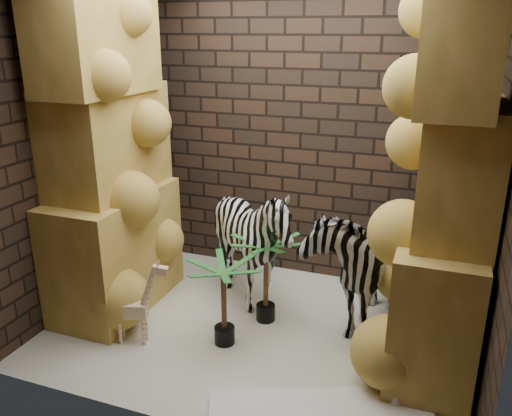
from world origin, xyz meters
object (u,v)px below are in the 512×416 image
at_px(zebra_right, 361,249).
at_px(palm_front, 266,279).
at_px(zebra_left, 252,250).
at_px(giraffe_toy, 130,301).
at_px(surfboard, 319,408).
at_px(palm_back, 224,303).

xyz_separation_m(zebra_right, palm_front, (-0.77, -0.28, -0.29)).
distance_m(zebra_left, palm_front, 0.34).
distance_m(giraffe_toy, surfboard, 1.72).
xyz_separation_m(zebra_right, giraffe_toy, (-1.69, -0.99, -0.31)).
height_order(giraffe_toy, surfboard, giraffe_toy).
bearing_deg(surfboard, giraffe_toy, 147.15).
height_order(zebra_right, palm_front, zebra_right).
relative_size(zebra_right, giraffe_toy, 1.81).
height_order(zebra_right, zebra_left, zebra_right).
xyz_separation_m(zebra_right, surfboard, (-0.03, -1.27, -0.67)).
relative_size(zebra_right, surfboard, 0.92).
relative_size(zebra_left, surfboard, 0.83).
bearing_deg(surfboard, palm_back, 127.12).
xyz_separation_m(zebra_left, giraffe_toy, (-0.71, -0.92, -0.19)).
bearing_deg(zebra_left, surfboard, -55.20).
bearing_deg(giraffe_toy, palm_back, 2.56).
distance_m(palm_back, surfboard, 1.13).
bearing_deg(palm_back, zebra_right, 37.38).
distance_m(zebra_left, palm_back, 0.70).
distance_m(zebra_right, palm_front, 0.86).
bearing_deg(zebra_left, palm_front, -48.69).
bearing_deg(zebra_right, zebra_left, -168.01).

